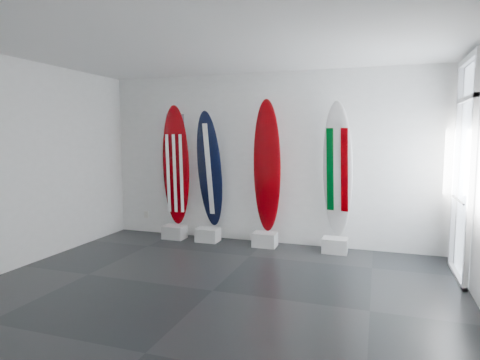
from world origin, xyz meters
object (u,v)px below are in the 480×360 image
(surfboard_usa, at_px, (176,166))
(surfboard_italy, at_px, (337,170))
(surfboard_navy, at_px, (210,170))
(surfboard_swiss, at_px, (267,166))

(surfboard_usa, distance_m, surfboard_italy, 2.93)
(surfboard_navy, xyz_separation_m, surfboard_italy, (2.25, 0.00, 0.06))
(surfboard_usa, bearing_deg, surfboard_italy, -10.79)
(surfboard_usa, distance_m, surfboard_swiss, 1.74)
(surfboard_swiss, bearing_deg, surfboard_usa, -169.15)
(surfboard_usa, bearing_deg, surfboard_navy, -10.79)
(surfboard_navy, xyz_separation_m, surfboard_swiss, (1.07, 0.00, 0.09))
(surfboard_usa, height_order, surfboard_swiss, surfboard_swiss)
(surfboard_navy, distance_m, surfboard_swiss, 1.07)
(surfboard_usa, xyz_separation_m, surfboard_italy, (2.93, 0.00, -0.00))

